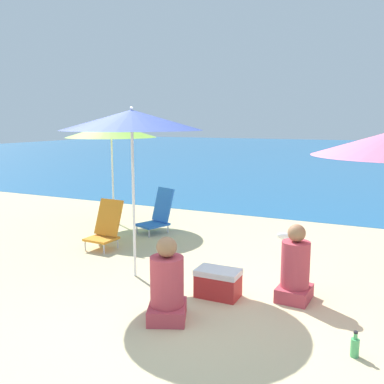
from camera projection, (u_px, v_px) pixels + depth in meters
ground_plane at (169, 299)px, 4.98m from camera, size 60.00×60.00×0.00m
sea_water at (354, 154)px, 26.93m from camera, size 60.00×40.00×0.01m
beach_umbrella_navy at (132, 120)px, 5.38m from camera, size 1.82×1.82×2.23m
beach_umbrella_lime at (111, 130)px, 8.45m from camera, size 1.80×1.80×2.04m
beach_chair_orange at (106, 226)px, 6.94m from camera, size 0.47×0.55×0.77m
beach_chair_blue at (158, 214)px, 7.92m from camera, size 0.63×0.74×0.81m
person_seated_near at (167, 286)px, 4.41m from camera, size 0.53×0.57×0.89m
person_seated_far at (295, 269)px, 4.89m from camera, size 0.38×0.44×0.90m
water_bottle at (355, 347)px, 3.74m from camera, size 0.08×0.08×0.24m
cooler_box at (218, 283)px, 5.01m from camera, size 0.51×0.32×0.33m
seagull at (285, 236)px, 7.16m from camera, size 0.27×0.11×0.23m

